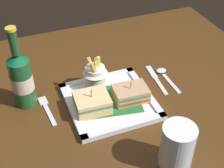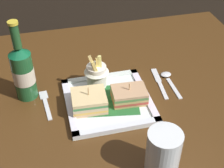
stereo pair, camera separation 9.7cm
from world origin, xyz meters
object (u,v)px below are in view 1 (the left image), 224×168
Objects in this scene: dining_table at (114,114)px; knife at (156,78)px; fork at (47,109)px; sandwich_half_left at (92,103)px; spoon at (164,74)px; sandwich_half_right at (131,94)px; water_glass at (177,149)px; square_plate at (110,101)px; fries_cup at (95,73)px; beer_bottle at (21,78)px.

knife is (0.14, -0.01, 0.12)m from dining_table.
fork is 0.84× the size of knife.
dining_table is 10.51× the size of sandwich_half_left.
sandwich_half_left is at bearing -163.85° from spoon.
water_glass reaches higher than sandwich_half_right.
square_plate is 0.23m from spoon.
water_glass reaches higher than dining_table.
sandwich_half_right reaches higher than dining_table.
square_plate is at bearing -76.78° from fries_cup.
spoon is at bearing 16.15° from sandwich_half_left.
sandwich_half_left is 0.28m from water_glass.
sandwich_half_right reaches higher than square_plate.
beer_bottle is at bearing 134.86° from fork.
sandwich_half_left is 0.76× the size of spoon.
spoon is at bearing 16.79° from square_plate.
fork is (-0.24, 0.06, -0.03)m from sandwich_half_right.
square_plate is at bearing -13.17° from fork.
knife reaches higher than dining_table.
beer_bottle is 0.47m from water_glass.
knife is at bearing -5.69° from dining_table.
spoon is (0.23, -0.01, -0.06)m from fries_cup.
sandwich_half_left is 0.10m from fries_cup.
knife is at bearing -5.35° from fries_cup.
sandwich_half_left reaches higher than dining_table.
square_plate is 1.58× the size of knife.
fries_cup reaches higher than knife.
dining_table is 0.38m from water_glass.
spoon reaches higher than dining_table.
sandwich_half_right is at bearing -152.93° from spoon.
knife is at bearing 70.31° from water_glass.
fork is at bearing -168.25° from fries_cup.
fries_cup is 0.21m from knife.
knife is at bearing 30.56° from sandwich_half_right.
knife is at bearing 17.58° from square_plate.
fries_cup is at bearing -4.29° from beer_bottle.
spoon reaches higher than fork.
water_glass reaches higher than knife.
fries_cup is at bearing 177.21° from spoon.
fries_cup is at bearing 174.65° from knife.
spoon is (0.03, 0.01, 0.00)m from knife.
water_glass reaches higher than sandwich_half_left.
spoon is (0.22, 0.07, -0.00)m from square_plate.
water_glass reaches higher than spoon.
fries_cup is 0.18m from fork.
knife is (0.12, 0.07, -0.03)m from sandwich_half_right.
dining_table is at bearing 94.55° from water_glass.
beer_bottle is at bearing 175.71° from fries_cup.
sandwich_half_left is 0.86× the size of fries_cup.
fries_cup is (-0.06, 0.00, 0.18)m from dining_table.
square_plate is 2.40× the size of sandwich_half_right.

